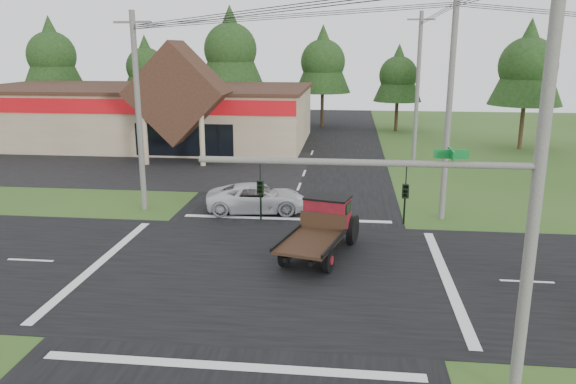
# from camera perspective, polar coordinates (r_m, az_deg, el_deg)

# --- Properties ---
(ground) EXTENTS (120.00, 120.00, 0.00)m
(ground) POSITION_cam_1_polar(r_m,az_deg,el_deg) (22.62, -2.16, -8.02)
(ground) COLOR #304F1C
(ground) RESTS_ON ground
(road_ns) EXTENTS (12.00, 120.00, 0.02)m
(road_ns) POSITION_cam_1_polar(r_m,az_deg,el_deg) (22.62, -2.16, -7.99)
(road_ns) COLOR black
(road_ns) RESTS_ON ground
(road_ew) EXTENTS (120.00, 12.00, 0.02)m
(road_ew) POSITION_cam_1_polar(r_m,az_deg,el_deg) (22.62, -2.16, -7.99)
(road_ew) COLOR black
(road_ew) RESTS_ON ground
(parking_apron) EXTENTS (28.00, 14.00, 0.02)m
(parking_apron) POSITION_cam_1_polar(r_m,az_deg,el_deg) (44.07, -16.71, 2.55)
(parking_apron) COLOR black
(parking_apron) RESTS_ON ground
(cvs_building) EXTENTS (30.40, 18.20, 9.19)m
(cvs_building) POSITION_cam_1_polar(r_m,az_deg,el_deg) (53.98, -14.27, 7.78)
(cvs_building) COLOR #9E836B
(cvs_building) RESTS_ON ground
(traffic_signal_mast) EXTENTS (8.12, 0.24, 7.00)m
(traffic_signal_mast) POSITION_cam_1_polar(r_m,az_deg,el_deg) (14.08, 17.00, -3.63)
(traffic_signal_mast) COLOR #595651
(traffic_signal_mast) RESTS_ON ground
(utility_pole_nr) EXTENTS (2.00, 0.30, 11.00)m
(utility_pole_nr) POSITION_cam_1_polar(r_m,az_deg,el_deg) (14.19, 24.05, 0.95)
(utility_pole_nr) COLOR #595651
(utility_pole_nr) RESTS_ON ground
(utility_pole_nw) EXTENTS (2.00, 0.30, 10.50)m
(utility_pole_nw) POSITION_cam_1_polar(r_m,az_deg,el_deg) (30.93, -14.96, 7.93)
(utility_pole_nw) COLOR #595651
(utility_pole_nw) RESTS_ON ground
(utility_pole_ne) EXTENTS (2.00, 0.30, 11.50)m
(utility_pole_ne) POSITION_cam_1_polar(r_m,az_deg,el_deg) (29.21, 16.06, 8.49)
(utility_pole_ne) COLOR #595651
(utility_pole_ne) RESTS_ON ground
(utility_pole_n) EXTENTS (2.00, 0.30, 11.20)m
(utility_pole_n) POSITION_cam_1_polar(r_m,az_deg,el_deg) (43.04, 13.02, 10.23)
(utility_pole_n) COLOR #595651
(utility_pole_n) RESTS_ON ground
(tree_row_a) EXTENTS (6.72, 6.72, 12.12)m
(tree_row_a) POSITION_cam_1_polar(r_m,az_deg,el_deg) (69.14, -22.91, 12.87)
(tree_row_a) COLOR #332316
(tree_row_a) RESTS_ON ground
(tree_row_b) EXTENTS (5.60, 5.60, 10.10)m
(tree_row_b) POSITION_cam_1_polar(r_m,az_deg,el_deg) (66.84, -14.26, 12.37)
(tree_row_b) COLOR #332316
(tree_row_b) RESTS_ON ground
(tree_row_c) EXTENTS (7.28, 7.28, 13.13)m
(tree_row_c) POSITION_cam_1_polar(r_m,az_deg,el_deg) (63.05, -5.87, 14.46)
(tree_row_c) COLOR #332316
(tree_row_c) RESTS_ON ground
(tree_row_d) EXTENTS (6.16, 6.16, 11.11)m
(tree_row_d) POSITION_cam_1_polar(r_m,az_deg,el_deg) (62.76, 3.57, 13.28)
(tree_row_d) COLOR #332316
(tree_row_d) RESTS_ON ground
(tree_row_e) EXTENTS (5.04, 5.04, 9.09)m
(tree_row_e) POSITION_cam_1_polar(r_m,az_deg,el_deg) (60.92, 11.15, 11.74)
(tree_row_e) COLOR #332316
(tree_row_e) RESTS_ON ground
(tree_side_ne) EXTENTS (6.16, 6.16, 11.11)m
(tree_side_ne) POSITION_cam_1_polar(r_m,az_deg,el_deg) (52.82, 23.21, 11.95)
(tree_side_ne) COLOR #332316
(tree_side_ne) RESTS_ON ground
(antique_flatbed_truck) EXTENTS (3.54, 6.04, 2.37)m
(antique_flatbed_truck) POSITION_cam_1_polar(r_m,az_deg,el_deg) (23.87, 3.20, -3.77)
(antique_flatbed_truck) COLOR #500B14
(antique_flatbed_truck) RESTS_ON ground
(white_pickup) EXTENTS (5.72, 3.19, 1.51)m
(white_pickup) POSITION_cam_1_polar(r_m,az_deg,el_deg) (30.39, -3.13, -0.61)
(white_pickup) COLOR silver
(white_pickup) RESTS_ON ground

